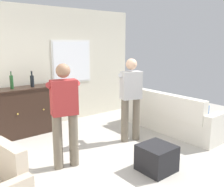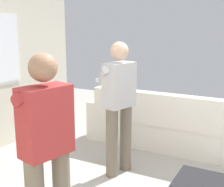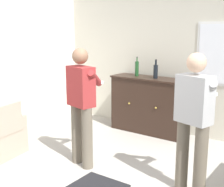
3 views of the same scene
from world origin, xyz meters
name	(u,v)px [view 2 (image 2 of 3)]	position (x,y,z in m)	size (l,w,h in m)	color
couch	(158,126)	(2.01, 0.47, 0.34)	(0.57, 2.31, 0.90)	silver
person_standing_left	(46,147)	(-0.57, 0.48, 0.94)	(0.54, 0.51, 1.68)	#6B6051
person_standing_right	(118,102)	(0.99, 0.63, 0.94)	(0.54, 0.52, 1.68)	#6B6051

